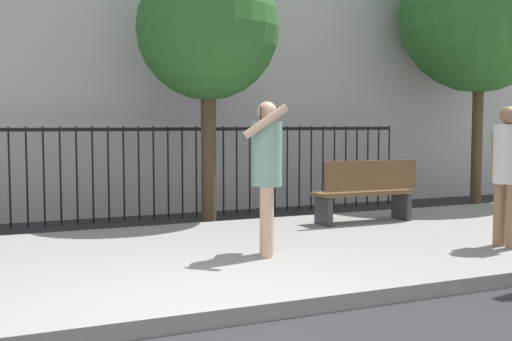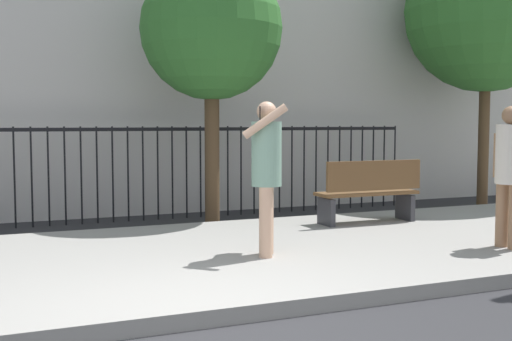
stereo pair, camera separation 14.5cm
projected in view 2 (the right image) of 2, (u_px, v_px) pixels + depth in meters
name	position (u px, v px, depth m)	size (l,w,h in m)	color
ground_plane	(204.00, 329.00, 5.14)	(60.00, 60.00, 0.00)	#28282B
sidewalk	(141.00, 265.00, 7.15)	(28.00, 4.40, 0.15)	gray
iron_fence	(89.00, 162.00, 10.48)	(12.03, 0.04, 1.60)	black
pedestrian_on_phone	(267.00, 166.00, 7.23)	(0.60, 0.73, 1.74)	tan
pedestrian_walking	(510.00, 167.00, 7.66)	(0.36, 0.49, 1.71)	#936B4C
street_bench	(370.00, 190.00, 9.60)	(1.60, 0.45, 0.95)	brown
street_tree_mid	(487.00, 11.00, 12.33)	(3.14, 3.14, 5.39)	#4C3823
street_tree_far	(211.00, 30.00, 10.21)	(2.27, 2.27, 4.29)	#4C3823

